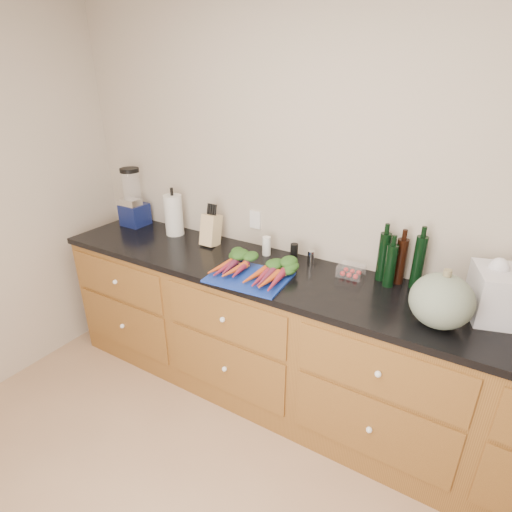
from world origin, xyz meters
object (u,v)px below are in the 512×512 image
Objects in this scene: blender_appliance at (133,201)px; knife_block at (211,230)px; cutting_board at (249,277)px; squash at (441,301)px; paper_towel at (174,215)px; tomato_box at (351,271)px; carrots at (254,269)px.

blender_appliance reaches higher than knife_block.
knife_block reaches higher than cutting_board.
blender_appliance is at bearing 178.66° from knife_block.
paper_towel is (-1.85, 0.27, 0.02)m from squash.
blender_appliance is at bearing -179.66° from paper_towel.
blender_appliance reaches higher than cutting_board.
tomato_box is (-0.51, 0.28, -0.09)m from squash.
squash is 1.52m from knife_block.
paper_towel is 1.34m from tomato_box.
paper_towel reaches higher than tomato_box.
squash is 0.64× the size of blender_appliance.
paper_towel is at bearing 0.34° from blender_appliance.
paper_towel is at bearing 171.80° from squash.
paper_towel is (-0.84, 0.27, 0.11)m from carrots.
knife_block is at bearing -3.29° from paper_towel.
squash is 2.27m from blender_appliance.
blender_appliance reaches higher than tomato_box.
cutting_board is at bearing -90.00° from carrots.
cutting_board is 0.96× the size of carrots.
knife_block is at bearing 170.67° from squash.
paper_towel reaches higher than knife_block.
squash is at bearing -28.36° from tomato_box.
carrots is 1.28m from blender_appliance.
blender_appliance is 3.08× the size of tomato_box.
cutting_board is 1.51× the size of paper_towel.
cutting_board is at bearing -146.17° from tomato_box.
carrots is at bearing -150.58° from tomato_box.
paper_towel reaches higher than cutting_board.
carrots is at bearing -12.01° from blender_appliance.
blender_appliance is 1.75m from tomato_box.
cutting_board is 3.10× the size of tomato_box.
tomato_box reaches higher than cutting_board.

